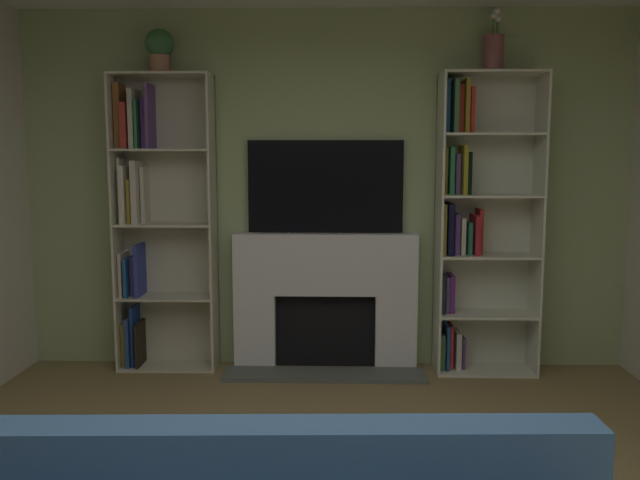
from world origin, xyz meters
TOP-DOWN VIEW (x-y plane):
  - wall_back_accent at (0.00, 2.81)m, footprint 4.73×0.06m
  - fireplace at (0.00, 2.69)m, footprint 1.50×0.48m
  - tv at (0.00, 2.75)m, footprint 1.18×0.06m
  - bookshelf_left at (-1.31, 2.68)m, footprint 0.75×0.28m
  - bookshelf_right at (1.11, 2.67)m, footprint 0.75×0.33m
  - potted_plant at (-1.21, 2.63)m, footprint 0.21×0.21m
  - vase_with_flowers at (1.21, 2.63)m, footprint 0.15×0.15m

SIDE VIEW (x-z plane):
  - fireplace at x=0.00m, z-range 0.02..1.06m
  - bookshelf_right at x=1.11m, z-range 0.03..2.26m
  - bookshelf_left at x=-1.31m, z-range 0.05..2.28m
  - wall_back_accent at x=0.00m, z-range 0.00..2.72m
  - tv at x=0.00m, z-range 1.05..1.75m
  - vase_with_flowers at x=1.21m, z-range 2.16..2.61m
  - potted_plant at x=-1.21m, z-range 2.25..2.57m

